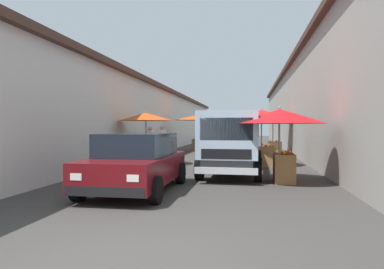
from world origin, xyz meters
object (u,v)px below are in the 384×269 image
at_px(delivery_truck, 230,145).
at_px(vendor_in_shade, 162,139).
at_px(fruit_stall_far_left, 196,122).
at_px(vendor_by_crates, 150,140).
at_px(fruit_stall_far_right, 145,123).
at_px(parked_scooter, 170,150).
at_px(hatchback_car, 137,162).
at_px(fruit_stall_near_left, 263,123).
at_px(fruit_stall_near_right, 280,123).
at_px(fruit_stall_mid_lane, 273,122).

relative_size(delivery_truck, vendor_in_shade, 2.92).
xyz_separation_m(fruit_stall_far_left, vendor_by_crates, (-6.31, 1.24, -0.97)).
xyz_separation_m(fruit_stall_far_right, parked_scooter, (2.63, -0.45, -1.32)).
xyz_separation_m(hatchback_car, parked_scooter, (8.28, 1.09, -0.29)).
relative_size(fruit_stall_near_left, fruit_stall_far_right, 1.03).
xyz_separation_m(fruit_stall_far_left, delivery_truck, (-11.32, -2.87, -0.89)).
distance_m(fruit_stall_near_right, fruit_stall_far_left, 12.86).
xyz_separation_m(fruit_stall_far_right, vendor_by_crates, (2.06, 0.38, -0.81)).
bearing_deg(fruit_stall_near_right, parked_scooter, 36.75).
height_order(fruit_stall_mid_lane, vendor_in_shade, fruit_stall_mid_lane).
xyz_separation_m(fruit_stall_mid_lane, parked_scooter, (-4.28, 5.28, -1.46)).
bearing_deg(vendor_in_shade, fruit_stall_mid_lane, -61.65).
xyz_separation_m(delivery_truck, parked_scooter, (5.57, 3.28, -0.59)).
height_order(fruit_stall_near_left, fruit_stall_far_left, fruit_stall_far_left).
height_order(vendor_by_crates, vendor_in_shade, vendor_in_shade).
distance_m(fruit_stall_near_left, hatchback_car, 7.03).
bearing_deg(fruit_stall_mid_lane, fruit_stall_far_right, 140.34).
xyz_separation_m(vendor_in_shade, parked_scooter, (-1.07, -0.67, -0.54)).
bearing_deg(fruit_stall_near_right, vendor_in_shade, 36.14).
height_order(fruit_stall_far_left, vendor_by_crates, fruit_stall_far_left).
height_order(fruit_stall_far_right, delivery_truck, fruit_stall_far_right).
relative_size(fruit_stall_near_right, fruit_stall_far_left, 0.94).
distance_m(delivery_truck, vendor_in_shade, 7.73).
height_order(fruit_stall_far_left, delivery_truck, fruit_stall_far_left).
distance_m(fruit_stall_near_left, delivery_truck, 3.66).
height_order(fruit_stall_near_right, fruit_stall_far_right, fruit_stall_far_right).
relative_size(fruit_stall_mid_lane, delivery_truck, 0.52).
height_order(fruit_stall_near_right, fruit_stall_far_left, fruit_stall_far_left).
bearing_deg(vendor_by_crates, fruit_stall_far_left, -11.14).
bearing_deg(fruit_stall_far_left, fruit_stall_far_right, 174.13).
bearing_deg(vendor_by_crates, fruit_stall_near_left, -107.03).
xyz_separation_m(vendor_by_crates, vendor_in_shade, (1.63, -0.16, 0.03)).
distance_m(fruit_stall_far_left, vendor_in_shade, 4.89).
distance_m(hatchback_car, vendor_by_crates, 7.95).
xyz_separation_m(fruit_stall_far_left, vendor_in_shade, (-4.68, 1.08, -0.94)).
relative_size(fruit_stall_far_right, vendor_by_crates, 1.40).
height_order(hatchback_car, vendor_in_shade, vendor_in_shade).
relative_size(fruit_stall_mid_lane, fruit_stall_far_right, 1.12).
bearing_deg(parked_scooter, fruit_stall_far_left, -4.08).
bearing_deg(fruit_stall_near_left, fruit_stall_far_left, 26.83).
height_order(delivery_truck, parked_scooter, delivery_truck).
height_order(fruit_stall_far_right, parked_scooter, fruit_stall_far_right).
distance_m(vendor_by_crates, parked_scooter, 1.13).
bearing_deg(fruit_stall_mid_lane, vendor_in_shade, 118.35).
bearing_deg(fruit_stall_near_right, fruit_stall_far_left, 19.72).
bearing_deg(parked_scooter, fruit_stall_far_right, 170.27).
bearing_deg(fruit_stall_far_right, vendor_in_shade, 3.44).
xyz_separation_m(fruit_stall_mid_lane, fruit_stall_near_left, (-6.45, 0.86, -0.13)).
relative_size(vendor_by_crates, parked_scooter, 0.99).
bearing_deg(fruit_stall_far_left, fruit_stall_near_left, -153.17).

